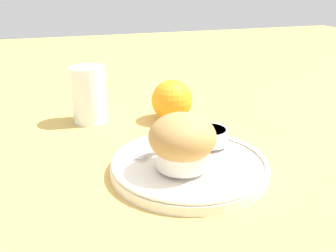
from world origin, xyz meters
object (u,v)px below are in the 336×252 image
at_px(butter_knife, 173,141).
at_px(juice_glass, 89,95).
at_px(orange_fruit, 172,100).
at_px(muffin, 181,141).

distance_m(butter_knife, juice_glass, 0.22).
relative_size(orange_fruit, juice_glass, 0.74).
bearing_deg(juice_glass, butter_knife, -60.84).
relative_size(butter_knife, orange_fruit, 1.76).
bearing_deg(muffin, butter_knife, 77.87).
distance_m(muffin, orange_fruit, 0.24).
distance_m(muffin, juice_glass, 0.29).
height_order(butter_knife, juice_glass, juice_glass).
bearing_deg(muffin, orange_fruit, 73.78).
xyz_separation_m(butter_knife, orange_fruit, (0.05, 0.15, 0.02)).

